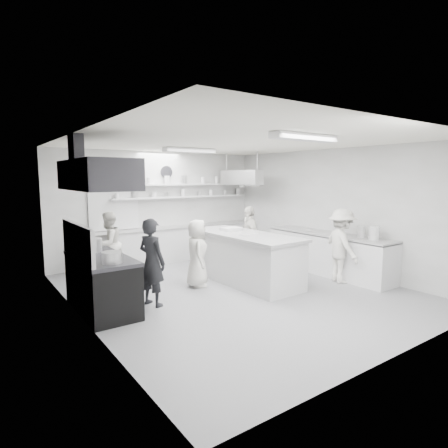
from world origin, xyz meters
TOP-DOWN VIEW (x-y plane):
  - floor at (0.00, 0.00)m, footprint 6.00×7.00m
  - ceiling at (0.00, 0.00)m, footprint 6.00×7.00m
  - wall_back at (0.00, 3.50)m, footprint 6.00×0.04m
  - wall_front at (0.00, -3.50)m, footprint 6.00×0.04m
  - wall_left at (-3.00, 0.00)m, footprint 0.04×7.00m
  - wall_right at (3.00, 0.00)m, footprint 0.04×7.00m
  - stove at (-2.60, 0.40)m, footprint 0.80×1.80m
  - exhaust_hood at (-2.60, 0.40)m, footprint 0.85×2.00m
  - back_counter at (0.30, 3.20)m, footprint 5.00×0.60m
  - shelf_lower at (0.70, 3.37)m, footprint 4.20×0.26m
  - shelf_upper at (0.70, 3.37)m, footprint 4.20×0.26m
  - pass_through_window at (-1.30, 3.48)m, footprint 1.30×0.04m
  - wall_clock at (0.20, 3.46)m, footprint 0.32×0.05m
  - right_counter at (2.65, -0.20)m, footprint 0.74×3.30m
  - pot_rack at (2.00, 2.40)m, footprint 0.30×1.60m
  - light_fixture_front at (0.00, -1.80)m, footprint 1.30×0.25m
  - light_fixture_rear at (0.00, 1.80)m, footprint 1.30×0.25m
  - prep_island at (0.56, 0.42)m, footprint 1.11×2.82m
  - stove_pot at (-2.60, 0.88)m, footprint 0.34×0.34m
  - cook_stove at (-1.78, 0.13)m, footprint 0.56×0.68m
  - cook_back at (-1.73, 2.64)m, footprint 0.93×0.88m
  - cook_island_left at (-0.50, 0.68)m, footprint 0.70×0.82m
  - cook_island_right at (1.30, 1.14)m, footprint 0.69×1.02m
  - cook_right at (2.26, -0.88)m, footprint 0.93×1.20m
  - bowl_island_a at (0.40, 0.22)m, footprint 0.27×0.27m
  - bowl_island_b at (0.78, 0.35)m, footprint 0.22×0.22m
  - bowl_right at (2.52, 0.35)m, footprint 0.24×0.24m

SIDE VIEW (x-z plane):
  - floor at x=0.00m, z-range -0.02..0.00m
  - stove at x=-2.60m, z-range 0.00..0.90m
  - back_counter at x=0.30m, z-range 0.00..0.92m
  - right_counter at x=2.65m, z-range 0.00..0.94m
  - prep_island at x=0.56m, z-range 0.00..1.03m
  - cook_island_left at x=-0.50m, z-range 0.00..1.43m
  - cook_back at x=-1.73m, z-range 0.00..1.51m
  - cook_stove at x=-1.78m, z-range 0.00..1.59m
  - cook_island_right at x=1.30m, z-range 0.00..1.60m
  - cook_right at x=2.26m, z-range 0.00..1.63m
  - bowl_right at x=2.52m, z-range 0.94..0.99m
  - stove_pot at x=-2.60m, z-range 0.91..1.20m
  - bowl_island_a at x=0.40m, z-range 1.03..1.08m
  - bowl_island_b at x=0.78m, z-range 1.03..1.09m
  - pass_through_window at x=-1.30m, z-range 0.95..1.95m
  - wall_back at x=0.00m, z-range 0.00..3.00m
  - wall_front at x=0.00m, z-range 0.00..3.00m
  - wall_left at x=-3.00m, z-range 0.00..3.00m
  - wall_right at x=3.00m, z-range 0.00..3.00m
  - shelf_lower at x=0.70m, z-range 1.73..1.77m
  - shelf_upper at x=0.70m, z-range 2.08..2.12m
  - pot_rack at x=2.00m, z-range 2.10..2.50m
  - exhaust_hood at x=-2.60m, z-range 2.10..2.60m
  - wall_clock at x=0.20m, z-range 2.29..2.61m
  - light_fixture_front at x=0.00m, z-range 2.89..2.99m
  - light_fixture_rear at x=0.00m, z-range 2.89..2.99m
  - ceiling at x=0.00m, z-range 3.00..3.02m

